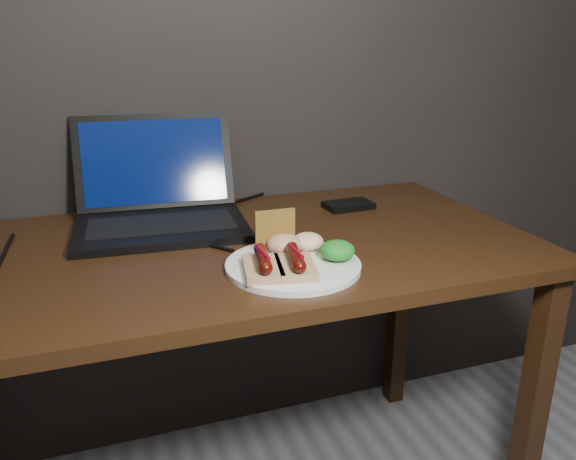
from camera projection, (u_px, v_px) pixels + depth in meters
The scene contains 11 objects.
desk at pixel (219, 282), 1.25m from camera, with size 1.40×0.70×0.75m.
laptop at pixel (159, 203), 1.34m from camera, with size 0.41×0.38×0.25m.
hard_drive at pixel (349, 205), 1.48m from camera, with size 0.12×0.08×0.02m, color black.
desk_cables at pixel (197, 223), 1.36m from camera, with size 0.90×0.42×0.01m.
plate at pixel (293, 266), 1.10m from camera, with size 0.27×0.27×0.01m, color silver.
bread_sausage_left at pixel (263, 264), 1.05m from camera, with size 0.09×0.13×0.04m.
bread_sausage_center at pixel (296, 263), 1.05m from camera, with size 0.09×0.13×0.04m.
crispbread at pixel (275, 230), 1.15m from camera, with size 0.09×0.01×0.09m, color #A7792D.
salad_greens at pixel (337, 250), 1.11m from camera, with size 0.07×0.07×0.04m, color #125B14.
salsa_mound at pixel (285, 244), 1.14m from camera, with size 0.07×0.07×0.04m, color #AA2D11.
coleslaw_mound at pixel (308, 241), 1.16m from camera, with size 0.06×0.06×0.04m, color silver.
Camera 1 is at (-0.23, 0.25, 1.18)m, focal length 35.00 mm.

